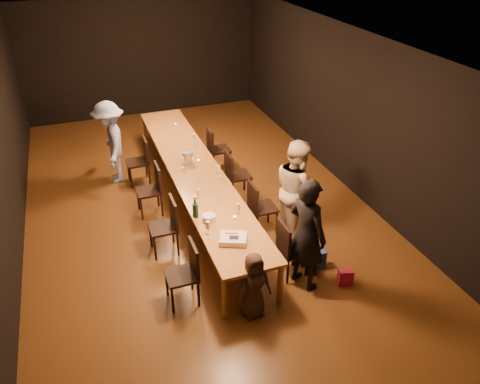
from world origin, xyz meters
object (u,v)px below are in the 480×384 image
object	(u,v)px
chair_left_2	(149,190)
woman_tan	(296,189)
chair_right_1	(263,207)
woman_birthday	(307,234)
champagne_bottle	(195,207)
ice_bucket	(188,157)
chair_right_0	(295,248)
child	(254,285)
table	(194,171)
plate_stack	(209,218)
chair_right_3	(219,149)
chair_right_2	(239,175)
chair_left_0	(181,275)
chair_left_1	(163,227)
chair_left_3	(137,162)
birthday_cake	(233,239)
man_blue	(111,143)

from	to	relation	value
chair_left_2	woman_tan	xyz separation A→B (m)	(2.17, -1.43, 0.39)
chair_right_1	chair_left_2	distance (m)	2.08
chair_left_2	woman_birthday	bearing A→B (deg)	-146.53
champagne_bottle	ice_bucket	xyz separation A→B (m)	(0.34, 1.77, -0.07)
chair_right_0	child	xyz separation A→B (m)	(-0.87, -0.56, 0.03)
table	plate_stack	world-z (taller)	plate_stack
chair_left_2	woman_birthday	xyz separation A→B (m)	(1.75, -2.64, 0.40)
chair_right_3	champagne_bottle	size ratio (longest dim) A/B	2.59
chair_left_2	chair_right_2	bearing A→B (deg)	-90.00
table	chair_right_0	size ratio (longest dim) A/B	6.45
chair_right_2	child	distance (m)	3.09
table	chair_right_1	world-z (taller)	chair_right_1
chair_left_0	woman_birthday	xyz separation A→B (m)	(1.75, -0.24, 0.40)
chair_left_0	chair_left_1	world-z (taller)	same
chair_right_3	champagne_bottle	world-z (taller)	champagne_bottle
chair_left_3	chair_right_2	bearing A→B (deg)	-125.22
woman_birthday	chair_right_3	bearing A→B (deg)	-20.49
table	ice_bucket	distance (m)	0.30
chair_right_3	woman_birthday	world-z (taller)	woman_birthday
chair_right_1	chair_right_3	size ratio (longest dim) A/B	1.00
birthday_cake	man_blue	bearing A→B (deg)	130.65
child	chair_right_0	bearing A→B (deg)	26.77
chair_right_0	table	bearing A→B (deg)	-160.50
chair_left_3	ice_bucket	distance (m)	1.30
woman_birthday	birthday_cake	xyz separation A→B (m)	(-0.96, 0.35, -0.08)
chair_right_1	champagne_bottle	distance (m)	1.36
chair_left_1	chair_left_3	bearing A→B (deg)	0.00
chair_right_0	ice_bucket	distance (m)	2.83
man_blue	plate_stack	size ratio (longest dim) A/B	8.39
chair_left_0	child	xyz separation A→B (m)	(0.83, -0.56, 0.03)
chair_right_0	chair_right_3	world-z (taller)	same
chair_left_1	woman_tan	size ratio (longest dim) A/B	0.55
table	chair_right_0	distance (m)	2.56
chair_right_1	chair_left_1	distance (m)	1.70
woman_birthday	chair_left_2	bearing A→B (deg)	12.30
man_blue	child	size ratio (longest dim) A/B	1.68
chair_right_3	chair_left_2	bearing A→B (deg)	-54.78
child	birthday_cake	bearing A→B (deg)	87.67
table	plate_stack	xyz separation A→B (m)	(-0.23, -1.70, 0.10)
chair_left_2	champagne_bottle	world-z (taller)	champagne_bottle
woman_tan	chair_left_2	bearing A→B (deg)	57.73
champagne_bottle	woman_birthday	bearing A→B (deg)	-41.23
table	chair_right_2	bearing A→B (deg)	0.00
chair_left_1	chair_right_2	bearing A→B (deg)	-54.78
birthday_cake	plate_stack	distance (m)	0.61
champagne_bottle	man_blue	bearing A→B (deg)	106.59
chair_right_1	plate_stack	world-z (taller)	chair_right_1
child	chair_right_3	bearing A→B (deg)	72.09
plate_stack	champagne_bottle	distance (m)	0.27
chair_left_3	chair_right_1	bearing A→B (deg)	-144.69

